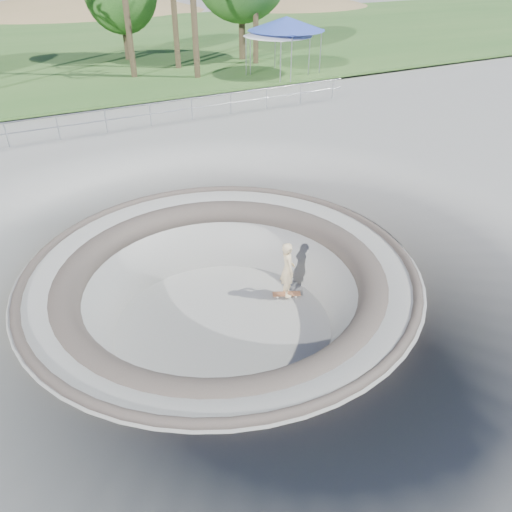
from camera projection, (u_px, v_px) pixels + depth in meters
name	position (u px, v px, depth m)	size (l,w,h in m)	color
ground	(221.00, 268.00, 13.04)	(180.00, 180.00, 0.00)	gray
skate_bowl	(223.00, 323.00, 14.01)	(14.00, 14.00, 4.10)	gray
grass_strip	(38.00, 51.00, 38.41)	(180.00, 36.00, 0.12)	#2F5923
distant_hills	(58.00, 81.00, 61.11)	(103.20, 45.00, 28.60)	olive
safety_railing	(106.00, 121.00, 21.67)	(25.00, 0.06, 1.03)	#979AA0
skateboard	(287.00, 294.00, 15.16)	(0.87, 0.57, 0.09)	#93593B
skater	(288.00, 269.00, 14.68)	(0.65, 0.42, 1.77)	beige
canopy_white	(278.00, 30.00, 29.81)	(5.49, 5.49, 2.95)	#979AA0
canopy_blue	(286.00, 24.00, 29.86)	(6.04, 6.04, 3.31)	#979AA0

